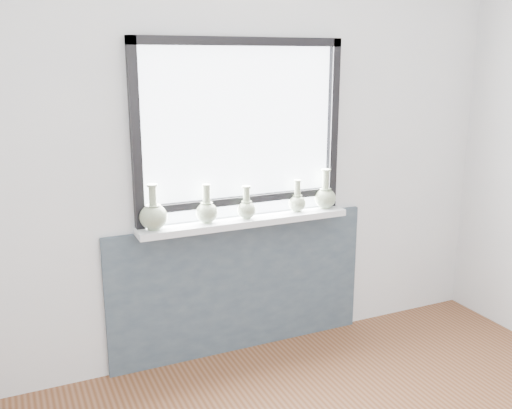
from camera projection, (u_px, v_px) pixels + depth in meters
name	position (u px, v px, depth m)	size (l,w,h in m)	color
back_wall	(238.00, 150.00, 3.42)	(3.60, 0.02, 2.60)	silver
apron_panel	(241.00, 286.00, 3.61)	(1.70, 0.03, 0.86)	#445460
windowsill	(245.00, 221.00, 3.44)	(1.32, 0.18, 0.04)	silver
window	(240.00, 127.00, 3.35)	(1.30, 0.06, 1.05)	black
vase_a	(154.00, 215.00, 3.18)	(0.16, 0.16, 0.26)	#92A482
vase_b	(207.00, 210.00, 3.32)	(0.13, 0.13, 0.23)	#92A482
vase_c	(247.00, 208.00, 3.40)	(0.11, 0.11, 0.20)	#92A482
vase_d	(297.00, 201.00, 3.56)	(0.11, 0.11, 0.20)	#92A482
vase_e	(325.00, 196.00, 3.64)	(0.14, 0.14, 0.25)	#92A482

